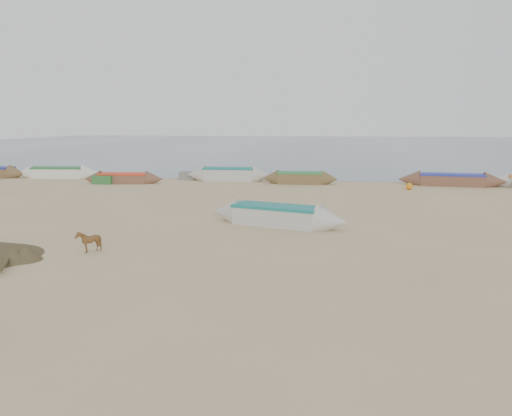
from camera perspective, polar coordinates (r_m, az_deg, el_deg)
The scene contains 6 objects.
ground at distance 15.43m, azimuth -2.22°, elevation -6.16°, with size 140.00×140.00×0.00m, color tan.
sea at distance 96.71m, azimuth 6.95°, elevation 7.18°, with size 160.00×160.00×0.00m, color slate.
calf_front at distance 17.33m, azimuth -18.61°, elevation -3.62°, with size 0.60×0.68×0.75m, color brown.
near_canoe at distance 20.74m, azimuth 2.34°, elevation -0.84°, with size 6.09×1.26×0.84m, color beige, non-canonical shape.
waterline_canoes at distance 35.54m, azimuth 2.98°, elevation 3.59°, with size 55.81×4.35×0.99m.
beach_clutter at distance 34.66m, azimuth 10.66°, elevation 3.07°, with size 42.81×4.57×0.64m.
Camera 1 is at (2.80, -14.58, 4.23)m, focal length 35.00 mm.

